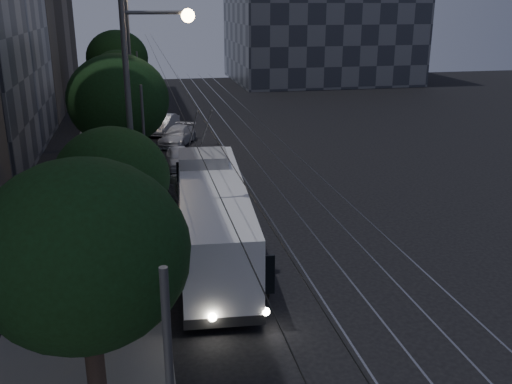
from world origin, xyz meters
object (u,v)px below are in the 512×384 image
Objects in this scene: car_white_a at (179,157)px; car_white_c at (163,124)px; trolleybus at (212,217)px; car_white_d at (153,116)px; streetlamp_near at (142,122)px; car_white_b at (177,136)px; pickup_silver at (204,197)px; streetlamp_far at (136,48)px.

car_white_a is 10.05m from car_white_c.
car_white_d is at bearing 97.38° from trolleybus.
trolleybus is at bearing -88.31° from car_white_d.
streetlamp_near reaches higher than car_white_a.
car_white_c is 3.53m from car_white_d.
car_white_b is (0.35, 6.09, 0.01)m from car_white_a.
car_white_b is at bearing 85.97° from car_white_a.
car_white_b is 4.03m from car_white_c.
streetlamp_near is (-2.19, -15.09, 5.29)m from car_white_a.
pickup_silver is 15.61m from streetlamp_far.
pickup_silver is at bearing 91.99° from trolleybus.
streetlamp_far reaches higher than car_white_c.
streetlamp_far reaches higher than car_white_a.
trolleybus is 2.67× the size of car_white_d.
streetlamp_far is at bearing -99.04° from car_white_d.
trolleybus is 1.23× the size of streetlamp_near.
car_white_b is 0.38× the size of streetlamp_far.
car_white_c is 7.72m from streetlamp_far.
trolleybus is 2.78× the size of car_white_c.
streetlamp_near reaches higher than car_white_b.
car_white_b is (0.05, 19.39, -1.01)m from trolleybus.
streetlamp_near is (-2.54, -21.18, 5.27)m from car_white_b.
car_white_c is at bearing -80.97° from car_white_d.
pickup_silver is 0.56× the size of streetlamp_far.
streetlamp_far is (-1.70, -4.38, 6.12)m from car_white_c.
streetlamp_far is (-2.52, -0.44, 6.20)m from car_white_b.
car_white_c is (-0.97, 18.57, -0.17)m from pickup_silver.
car_white_a is at bearing -67.04° from car_white_c.
pickup_silver reaches higher than car_white_d.
pickup_silver is 14.63m from car_white_b.
trolleybus reaches higher than pickup_silver.
streetlamp_near reaches higher than pickup_silver.
car_white_c reaches higher than car_white_b.
streetlamp_near is at bearing -115.85° from pickup_silver.
car_white_b is 1.01× the size of car_white_c.
trolleybus is at bearing -89.45° from car_white_a.
car_white_c is at bearing 91.94° from car_white_a.
pickup_silver is (0.20, 4.76, -0.76)m from trolleybus.
streetlamp_far is (-2.17, 5.65, 6.21)m from car_white_a.
car_white_b is at bearing 94.23° from trolleybus.
streetlamp_near is 0.85× the size of streetlamp_far.
car_white_c is (-0.77, 23.33, -0.93)m from trolleybus.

